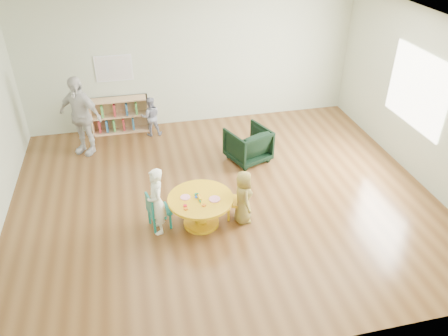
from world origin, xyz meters
name	(u,v)px	position (x,y,z in m)	size (l,w,h in m)	color
room	(224,92)	(0.01, 0.00, 1.89)	(7.10, 7.00, 2.80)	brown
activity_table	(201,206)	(-0.49, -0.60, 0.34)	(0.99, 0.99, 0.54)	gold
kid_chair_left	(156,210)	(-1.16, -0.53, 0.32)	(0.38, 0.38, 0.59)	#167B72
kid_chair_right	(239,200)	(0.13, -0.55, 0.31)	(0.38, 0.38, 0.57)	gold
bookshelf	(120,115)	(-1.61, 2.86, 0.37)	(1.20, 0.30, 0.75)	tan
alphabet_poster	(114,68)	(-1.60, 2.98, 1.35)	(0.74, 0.01, 0.54)	white
armchair	(248,145)	(0.72, 1.09, 0.33)	(0.70, 0.72, 0.66)	black
child_left	(156,202)	(-1.15, -0.61, 0.54)	(0.39, 0.26, 1.08)	white
child_right	(243,197)	(0.16, -0.66, 0.44)	(0.43, 0.28, 0.89)	yellow
toddler	(151,116)	(-0.98, 2.53, 0.42)	(0.41, 0.32, 0.85)	#1C2446
adult_caretaker	(80,116)	(-2.31, 2.10, 0.78)	(0.92, 0.38, 1.56)	silver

